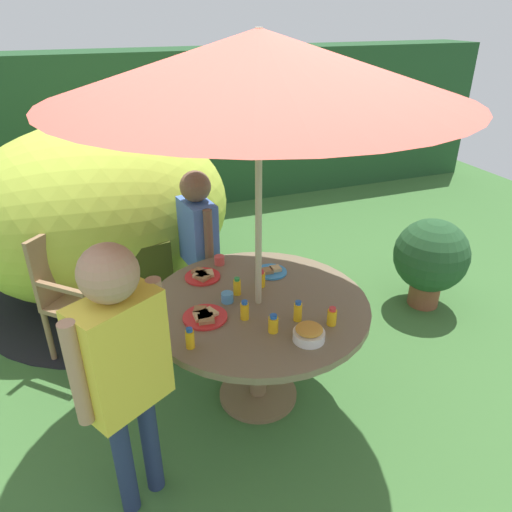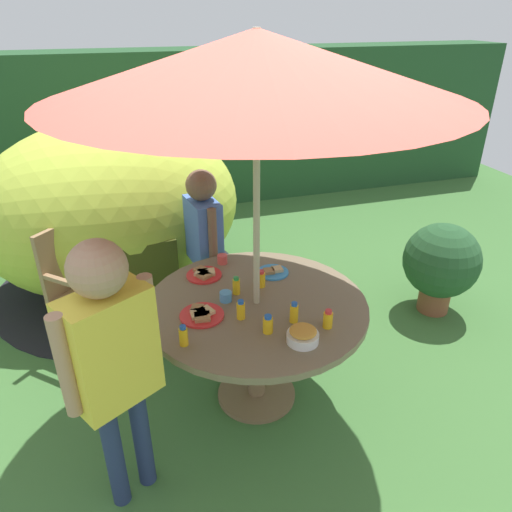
# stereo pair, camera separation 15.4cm
# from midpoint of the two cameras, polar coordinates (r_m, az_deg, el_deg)

# --- Properties ---
(ground_plane) EXTENTS (10.00, 10.00, 0.02)m
(ground_plane) POSITION_cam_midpoint_polar(r_m,az_deg,el_deg) (3.23, 1.47, -16.40)
(ground_plane) COLOR #3D6B33
(hedge_backdrop) EXTENTS (9.00, 0.70, 1.81)m
(hedge_backdrop) POSITION_cam_midpoint_polar(r_m,az_deg,el_deg) (6.07, -10.01, 14.54)
(hedge_backdrop) COLOR #234C28
(hedge_backdrop) RESTS_ON ground_plane
(garden_table) EXTENTS (1.29, 1.29, 0.71)m
(garden_table) POSITION_cam_midpoint_polar(r_m,az_deg,el_deg) (2.84, 1.62, -7.50)
(garden_table) COLOR brown
(garden_table) RESTS_ON ground_plane
(patio_umbrella) EXTENTS (2.01, 2.01, 2.15)m
(patio_umbrella) POSITION_cam_midpoint_polar(r_m,az_deg,el_deg) (2.34, 2.10, 21.82)
(patio_umbrella) COLOR #B7AD8C
(patio_umbrella) RESTS_ON ground_plane
(wooden_chair) EXTENTS (0.65, 0.66, 0.93)m
(wooden_chair) POSITION_cam_midpoint_polar(r_m,az_deg,el_deg) (3.58, -18.73, -2.58)
(wooden_chair) COLOR #93704C
(wooden_chair) RESTS_ON ground_plane
(dome_tent) EXTENTS (2.47, 2.47, 1.47)m
(dome_tent) POSITION_cam_midpoint_polar(r_m,az_deg,el_deg) (4.18, -15.66, 5.35)
(dome_tent) COLOR #B2C63F
(dome_tent) RESTS_ON ground_plane
(potted_plant) EXTENTS (0.60, 0.60, 0.76)m
(potted_plant) POSITION_cam_midpoint_polar(r_m,az_deg,el_deg) (4.07, 22.23, -0.75)
(potted_plant) COLOR brown
(potted_plant) RESTS_ON ground_plane
(child_in_blue_shirt) EXTENTS (0.23, 0.43, 1.26)m
(child_in_blue_shirt) POSITION_cam_midpoint_polar(r_m,az_deg,el_deg) (3.43, -4.99, 2.89)
(child_in_blue_shirt) COLOR #3F3F47
(child_in_blue_shirt) RESTS_ON ground_plane
(child_in_yellow_shirt) EXTENTS (0.43, 0.36, 1.44)m
(child_in_yellow_shirt) POSITION_cam_midpoint_polar(r_m,az_deg,el_deg) (2.18, -14.93, -10.67)
(child_in_yellow_shirt) COLOR navy
(child_in_yellow_shirt) RESTS_ON ground_plane
(snack_bowl) EXTENTS (0.17, 0.17, 0.09)m
(snack_bowl) POSITION_cam_midpoint_polar(r_m,az_deg,el_deg) (2.47, 7.40, -9.38)
(snack_bowl) COLOR white
(snack_bowl) RESTS_ON garden_table
(plate_mid_right) EXTENTS (0.22, 0.22, 0.03)m
(plate_mid_right) POSITION_cam_midpoint_polar(r_m,az_deg,el_deg) (3.04, -4.78, -2.18)
(plate_mid_right) COLOR red
(plate_mid_right) RESTS_ON garden_table
(plate_center_back) EXTENTS (0.25, 0.25, 0.03)m
(plate_center_back) POSITION_cam_midpoint_polar(r_m,az_deg,el_deg) (2.66, -4.86, -6.97)
(plate_center_back) COLOR red
(plate_center_back) RESTS_ON garden_table
(plate_mid_left) EXTENTS (0.20, 0.20, 0.03)m
(plate_mid_left) POSITION_cam_midpoint_polar(r_m,az_deg,el_deg) (3.07, 3.46, -1.90)
(plate_mid_left) COLOR #338CD8
(plate_mid_left) RESTS_ON garden_table
(juice_bottle_near_left) EXTENTS (0.05, 0.05, 0.11)m
(juice_bottle_near_left) POSITION_cam_midpoint_polar(r_m,az_deg,el_deg) (2.61, -0.13, -6.49)
(juice_bottle_near_left) COLOR yellow
(juice_bottle_near_left) RESTS_ON garden_table
(juice_bottle_near_right) EXTENTS (0.05, 0.05, 0.12)m
(juice_bottle_near_right) POSITION_cam_midpoint_polar(r_m,az_deg,el_deg) (2.44, -6.85, -9.48)
(juice_bottle_near_right) COLOR yellow
(juice_bottle_near_right) RESTS_ON garden_table
(juice_bottle_far_left) EXTENTS (0.05, 0.05, 0.11)m
(juice_bottle_far_left) POSITION_cam_midpoint_polar(r_m,az_deg,el_deg) (2.59, 10.27, -7.47)
(juice_bottle_far_left) COLOR yellow
(juice_bottle_far_left) RESTS_ON garden_table
(juice_bottle_far_right) EXTENTS (0.05, 0.05, 0.10)m
(juice_bottle_far_right) POSITION_cam_midpoint_polar(r_m,az_deg,el_deg) (2.52, 3.20, -8.18)
(juice_bottle_far_right) COLOR yellow
(juice_bottle_far_right) RESTS_ON garden_table
(juice_bottle_center_front) EXTENTS (0.05, 0.05, 0.11)m
(juice_bottle_center_front) POSITION_cam_midpoint_polar(r_m,az_deg,el_deg) (2.90, 2.11, -2.79)
(juice_bottle_center_front) COLOR yellow
(juice_bottle_center_front) RESTS_ON garden_table
(juice_bottle_front_edge) EXTENTS (0.05, 0.05, 0.11)m
(juice_bottle_front_edge) POSITION_cam_midpoint_polar(r_m,az_deg,el_deg) (2.83, -0.81, -3.62)
(juice_bottle_front_edge) COLOR yellow
(juice_bottle_front_edge) RESTS_ON garden_table
(juice_bottle_back_edge) EXTENTS (0.05, 0.05, 0.12)m
(juice_bottle_back_edge) POSITION_cam_midpoint_polar(r_m,az_deg,el_deg) (2.60, 6.26, -6.77)
(juice_bottle_back_edge) COLOR yellow
(juice_bottle_back_edge) RESTS_ON garden_table
(cup_near) EXTENTS (0.07, 0.07, 0.06)m
(cup_near) POSITION_cam_midpoint_polar(r_m,az_deg,el_deg) (2.78, -2.05, -4.86)
(cup_near) COLOR #4C99D8
(cup_near) RESTS_ON garden_table
(cup_far) EXTENTS (0.07, 0.07, 0.06)m
(cup_far) POSITION_cam_midpoint_polar(r_m,az_deg,el_deg) (3.18, -2.66, -0.40)
(cup_far) COLOR #E04C47
(cup_far) RESTS_ON garden_table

